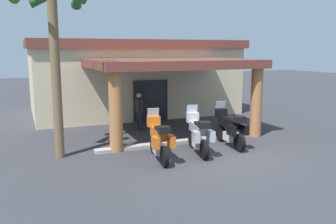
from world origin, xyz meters
TOP-DOWN VIEW (x-y plane):
  - ground_plane at (0.00, 0.00)m, footprint 80.00×80.00m
  - motel_building at (0.12, 10.19)m, footprint 11.73×12.62m
  - motorcycle_orange at (-2.17, 0.77)m, footprint 0.85×2.20m
  - motorcycle_silver at (-0.62, 0.88)m, footprint 0.94×2.18m
  - motorcycle_black at (0.93, 1.21)m, footprint 0.77×2.21m
  - pedestrian at (-1.24, 5.22)m, footprint 0.32×0.52m
  - palm_tree_roadside at (-5.17, 2.42)m, footprint 2.40×2.53m
  - curb_strip at (-0.62, 2.37)m, footprint 6.65×0.36m

SIDE VIEW (x-z plane):
  - ground_plane at x=0.00m, z-range 0.00..0.00m
  - curb_strip at x=-0.62m, z-range 0.00..0.12m
  - motorcycle_orange at x=-2.17m, z-range -0.11..1.50m
  - motorcycle_silver at x=-0.62m, z-range -0.11..1.50m
  - motorcycle_black at x=0.93m, z-range -0.11..1.50m
  - pedestrian at x=-1.24m, z-range 0.14..1.85m
  - motel_building at x=0.12m, z-range 0.05..4.17m
  - palm_tree_roadside at x=-5.17m, z-range 1.54..7.62m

